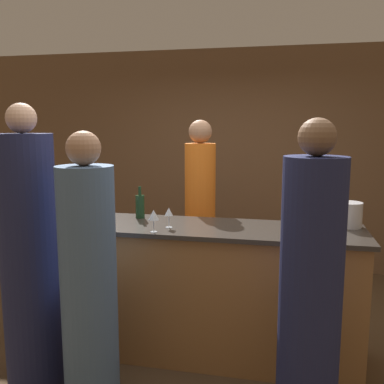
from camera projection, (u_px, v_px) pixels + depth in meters
ground_plane at (195, 352)px, 3.51m from camera, size 14.00×14.00×0.00m
back_wall at (232, 160)px, 5.55m from camera, size 8.00×0.06×2.80m
bar_counter at (195, 290)px, 3.43m from camera, size 2.59×0.66×1.06m
bartender at (200, 223)px, 4.16m from camera, size 0.30×0.30×1.89m
guest_0 at (30, 261)px, 2.93m from camera, size 0.39×0.39×1.99m
guest_1 at (89, 284)px, 2.73m from camera, size 0.36×0.36×1.81m
guest_2 at (310, 295)px, 2.45m from camera, size 0.36×0.36×1.88m
wine_bottle_0 at (140, 206)px, 3.61m from camera, size 0.08×0.08×0.27m
ice_bucket at (349, 215)px, 3.29m from camera, size 0.20×0.20×0.19m
wine_glass_0 at (154, 215)px, 3.12m from camera, size 0.08×0.08×0.17m
wine_glass_1 at (73, 207)px, 3.43m from camera, size 0.07×0.07×0.17m
wine_glass_2 at (88, 209)px, 3.39m from camera, size 0.08×0.08×0.16m
wine_glass_3 at (301, 216)px, 3.13m from camera, size 0.08×0.08×0.16m
wine_glass_4 at (53, 210)px, 3.41m from camera, size 0.06×0.06×0.15m
wine_glass_5 at (169, 213)px, 3.26m from camera, size 0.06×0.06×0.16m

